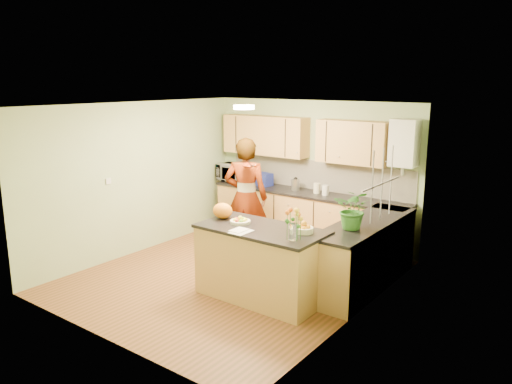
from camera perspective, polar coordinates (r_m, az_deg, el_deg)
The scene contains 28 objects.
floor at distance 7.47m, azimuth -2.72°, elevation -9.65°, with size 4.50×4.50×0.00m, color brown.
ceiling at distance 6.92m, azimuth -2.94°, elevation 9.88°, with size 4.00×4.50×0.02m, color white.
wall_back at distance 8.91m, azimuth 6.40°, elevation 2.34°, with size 4.00×0.02×2.50m, color #94A777.
wall_front at distance 5.60m, azimuth -17.65°, elevation -4.39°, with size 4.00×0.02×2.50m, color #94A777.
wall_left at distance 8.48m, azimuth -13.33°, elevation 1.55°, with size 0.02×4.50×2.50m, color #94A777.
wall_right at distance 6.06m, azimuth 11.97°, elevation -2.78°, with size 0.02×4.50×2.50m, color #94A777.
back_counter at distance 8.78m, azimuth 5.85°, elevation -3.02°, with size 3.64×0.62×0.94m.
right_counter at distance 7.15m, azimuth 12.38°, elevation -6.95°, with size 0.62×2.24×0.94m.
splashback at distance 8.85m, azimuth 6.91°, elevation 1.94°, with size 3.60×0.02×0.52m, color silver.
upper_cabinets at distance 8.77m, azimuth 4.94°, elevation 6.17°, with size 3.20×0.34×0.70m.
boiler at distance 7.95m, azimuth 16.60°, elevation 5.37°, with size 0.40×0.30×0.86m.
window_right at distance 6.53m, azimuth 14.25°, elevation 0.92°, with size 0.01×1.30×1.05m.
light_switch at distance 8.09m, azimuth -16.52°, elevation 1.21°, with size 0.02×0.09×0.09m, color silver.
ceiling_lamp at distance 7.16m, azimuth -1.39°, elevation 9.67°, with size 0.30×0.30×0.07m.
peninsula_island at distance 6.64m, azimuth 0.61°, elevation -8.08°, with size 1.68×0.86×0.96m.
fruit_dish at distance 6.67m, azimuth -1.81°, elevation -3.27°, with size 0.27×0.27×0.09m.
orange_bowl at distance 6.29m, azimuth 5.50°, elevation -4.12°, with size 0.24×0.24×0.14m.
flower_vase at distance 5.93m, azimuth 4.30°, elevation -2.77°, with size 0.24×0.24×0.44m.
orange_bag at distance 6.91m, azimuth -3.83°, elevation -2.14°, with size 0.29×0.24×0.22m, color orange.
papers at distance 6.31m, azimuth -1.72°, elevation -4.53°, with size 0.21×0.28×0.01m, color white.
violinist at distance 8.09m, azimuth -1.17°, elevation -0.62°, with size 0.71×0.47×1.95m, color tan.
violin at distance 7.68m, azimuth -1.01°, elevation 3.13°, with size 0.55×0.22×0.11m, color #501705, non-canonical shape.
microwave at distance 9.56m, azimuth -2.63°, elevation 2.22°, with size 0.59×0.40×0.33m, color silver.
blue_box at distance 9.15m, azimuth 0.91°, elevation 1.46°, with size 0.29×0.21×0.23m, color navy.
kettle at distance 8.79m, azimuth 4.53°, elevation 0.92°, with size 0.14×0.14×0.27m.
jar_cream at distance 8.60m, azimuth 6.96°, elevation 0.44°, with size 0.11×0.11×0.18m, color beige.
jar_white at distance 8.47m, azimuth 7.94°, elevation 0.20°, with size 0.11×0.11×0.17m, color silver.
potted_plant at distance 6.56m, azimuth 11.12°, elevation -1.94°, with size 0.48×0.42×0.54m, color #2E6A23.
Camera 1 is at (4.40, -5.33, 2.84)m, focal length 35.00 mm.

